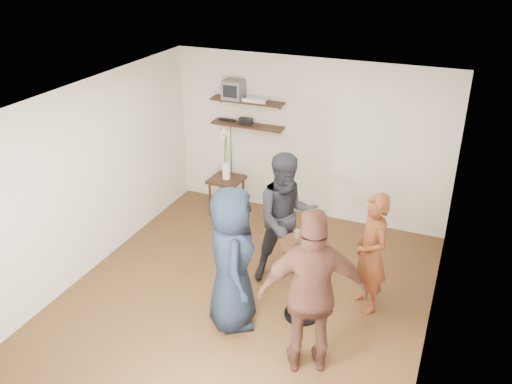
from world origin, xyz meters
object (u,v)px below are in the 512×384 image
dvd_deck (256,99)px  person_brown (313,293)px  person_plaid (371,253)px  person_navy (232,259)px  crt_monitor (234,89)px  radio (246,121)px  drinks_table (304,270)px  person_dark (287,219)px  side_table (227,184)px

dvd_deck → person_brown: (1.97, -3.27, -0.95)m
person_plaid → person_navy: bearing=-92.7°
crt_monitor → radio: (0.20, 0.00, -0.50)m
drinks_table → person_brown: bearing=-66.6°
drinks_table → dvd_deck: bearing=123.3°
crt_monitor → dvd_deck: crt_monitor is taller
crt_monitor → person_brown: (2.36, -3.27, -1.07)m
radio → dvd_deck: bearing=0.0°
person_navy → drinks_table: bearing=-90.0°
person_plaid → person_brown: 1.33m
person_navy → person_brown: 1.13m
drinks_table → person_dark: size_ratio=0.57×
side_table → person_brown: size_ratio=0.33×
radio → side_table: radio is taller
dvd_deck → drinks_table: dvd_deck is taller
crt_monitor → dvd_deck: bearing=0.0°
dvd_deck → person_dark: bearing=-56.7°
side_table → person_brown: person_brown is taller
dvd_deck → person_plaid: bearing=-40.6°
person_dark → person_navy: person_dark is taller
side_table → dvd_deck: bearing=44.0°
dvd_deck → side_table: size_ratio=0.64×
radio → person_navy: size_ratio=0.12×
side_table → person_navy: bearing=-63.3°
crt_monitor → drinks_table: bearing=-50.9°
person_navy → person_brown: person_brown is taller
radio → person_navy: 3.17m
drinks_table → person_brown: person_brown is taller
crt_monitor → person_plaid: 3.58m
side_table → person_plaid: person_plaid is taller
crt_monitor → drinks_table: crt_monitor is taller
crt_monitor → person_navy: crt_monitor is taller
person_plaid → radio: bearing=-164.0°
person_dark → person_navy: bearing=-136.6°
side_table → person_navy: (1.28, -2.55, 0.37)m
person_plaid → person_brown: person_brown is taller
crt_monitor → person_navy: (1.28, -2.91, -1.13)m
dvd_deck → crt_monitor: bearing=180.0°
radio → person_navy: bearing=-69.5°
person_plaid → person_brown: bearing=-51.1°
radio → person_brown: person_brown is taller
radio → person_plaid: size_ratio=0.14×
radio → drinks_table: size_ratio=0.21×
person_brown → dvd_deck: bearing=-82.3°
crt_monitor → drinks_table: 3.48m
person_dark → person_navy: 1.17m
side_table → person_dark: person_dark is taller
drinks_table → person_navy: size_ratio=0.58×
person_dark → dvd_deck: bearing=89.9°
drinks_table → side_table: bearing=133.5°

